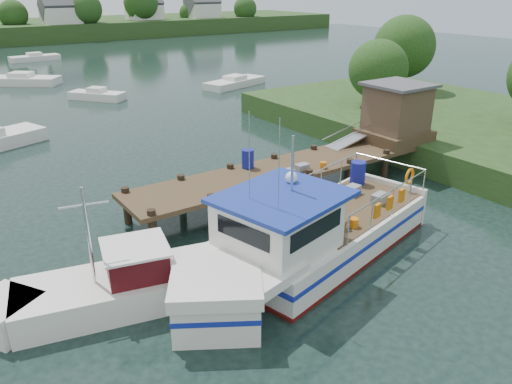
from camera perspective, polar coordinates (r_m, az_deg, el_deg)
ground_plane at (r=22.60m, az=-0.07°, el=-1.28°), size 160.00×160.00×0.00m
near_shore at (r=33.66m, az=25.40°, el=8.28°), size 16.00×30.00×7.76m
dock at (r=25.88m, az=11.96°, el=6.64°), size 16.60×3.00×4.78m
lobster_boat at (r=17.33m, az=5.58°, el=-5.36°), size 12.19×5.89×5.86m
work_boat at (r=16.05m, az=-16.29°, el=-10.51°), size 7.67×3.70×4.02m
moored_far at (r=72.59m, az=-23.97°, el=13.85°), size 6.16×2.38×1.03m
moored_b at (r=45.54m, az=-17.71°, el=10.51°), size 4.29×4.73×1.06m
moored_c at (r=49.41m, az=-2.43°, el=12.42°), size 7.07×4.13×1.06m
moored_d at (r=55.23m, az=-25.20°, el=11.50°), size 7.16×6.32×1.22m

